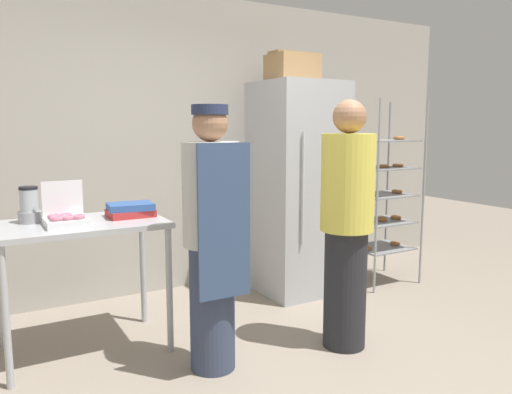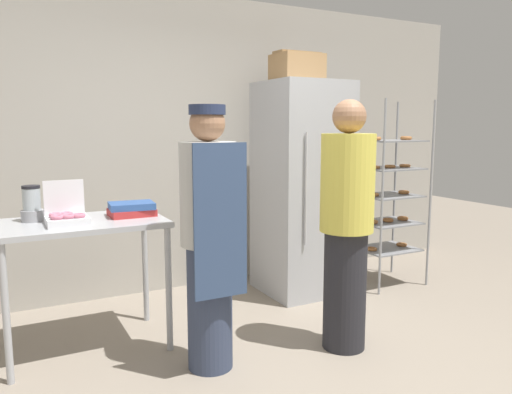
{
  "view_description": "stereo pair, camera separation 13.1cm",
  "coord_description": "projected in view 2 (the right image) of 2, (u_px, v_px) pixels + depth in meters",
  "views": [
    {
      "loc": [
        -1.77,
        -2.32,
        1.55
      ],
      "look_at": [
        -0.03,
        0.73,
        1.05
      ],
      "focal_mm": 35.0,
      "sensor_mm": 36.0,
      "label": 1
    },
    {
      "loc": [
        -1.66,
        -2.38,
        1.55
      ],
      "look_at": [
        -0.03,
        0.73,
        1.05
      ],
      "focal_mm": 35.0,
      "sensor_mm": 36.0,
      "label": 2
    }
  ],
  "objects": [
    {
      "name": "baking_rack",
      "position": [
        389.0,
        195.0,
        4.86
      ],
      "size": [
        0.63,
        0.51,
        1.79
      ],
      "color": "#93969B",
      "rests_on": "ground_plane"
    },
    {
      "name": "binder_stack",
      "position": [
        132.0,
        209.0,
        3.58
      ],
      "size": [
        0.33,
        0.26,
        0.1
      ],
      "color": "#B72D2D",
      "rests_on": "prep_counter"
    },
    {
      "name": "back_wall",
      "position": [
        190.0,
        144.0,
        4.78
      ],
      "size": [
        6.4,
        0.12,
        2.75
      ],
      "primitive_type": "cube",
      "color": "#ADA89E",
      "rests_on": "ground_plane"
    },
    {
      "name": "prep_counter",
      "position": [
        83.0,
        237.0,
        3.41
      ],
      "size": [
        1.08,
        0.69,
        0.91
      ],
      "color": "#ADAFB5",
      "rests_on": "ground_plane"
    },
    {
      "name": "person_baker",
      "position": [
        209.0,
        235.0,
        3.11
      ],
      "size": [
        0.36,
        0.37,
        1.68
      ],
      "color": "#333D56",
      "rests_on": "ground_plane"
    },
    {
      "name": "refrigerator",
      "position": [
        302.0,
        189.0,
        4.62
      ],
      "size": [
        0.72,
        0.75,
        1.95
      ],
      "color": "#ADAFB5",
      "rests_on": "ground_plane"
    },
    {
      "name": "blender_pitcher",
      "position": [
        32.0,
        205.0,
        3.37
      ],
      "size": [
        0.15,
        0.15,
        0.24
      ],
      "color": "#99999E",
      "rests_on": "prep_counter"
    },
    {
      "name": "person_customer",
      "position": [
        346.0,
        225.0,
        3.41
      ],
      "size": [
        0.37,
        0.37,
        1.73
      ],
      "color": "#232328",
      "rests_on": "ground_plane"
    },
    {
      "name": "donut_box",
      "position": [
        67.0,
        217.0,
        3.26
      ],
      "size": [
        0.26,
        0.24,
        0.28
      ],
      "color": "white",
      "rests_on": "prep_counter"
    },
    {
      "name": "cardboard_storage_box",
      "position": [
        297.0,
        68.0,
        4.52
      ],
      "size": [
        0.42,
        0.35,
        0.27
      ],
      "color": "#A87F51",
      "rests_on": "refrigerator"
    },
    {
      "name": "ground_plane",
      "position": [
        315.0,
        380.0,
        3.07
      ],
      "size": [
        14.0,
        14.0,
        0.0
      ],
      "primitive_type": "plane",
      "color": "gray"
    }
  ]
}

